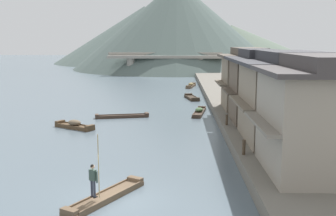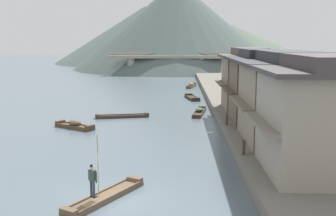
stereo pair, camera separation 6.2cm
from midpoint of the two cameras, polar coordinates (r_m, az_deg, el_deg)
ground_plane at (r=20.72m, az=-6.99°, el=-12.40°), size 400.00×400.00×0.00m
riverbank_right at (r=51.14m, az=15.78°, el=0.81°), size 18.00×110.00×0.79m
boat_foreground_poled at (r=20.74m, az=-8.56°, el=-12.01°), size 3.39×5.00×0.40m
boatman_person at (r=19.66m, az=-10.26°, el=-9.31°), size 0.51×0.39×3.04m
boat_moored_nearest at (r=41.67m, az=-6.29°, el=-1.13°), size 5.41×1.97×0.40m
boat_moored_second at (r=37.25m, az=-12.72°, el=-2.33°), size 3.93×3.03×0.76m
boat_moored_third at (r=68.72m, az=3.26°, el=3.11°), size 1.89×5.15×0.72m
boat_moored_far at (r=43.71m, az=4.40°, el=-0.52°), size 1.81×5.77×0.65m
boat_midriver_drifting at (r=54.55m, az=3.38°, el=1.41°), size 1.99×4.63×0.48m
house_waterfront_nearest at (r=22.77m, az=20.99°, el=-1.04°), size 7.14×7.21×6.14m
house_waterfront_second at (r=29.46m, az=16.41°, el=1.42°), size 7.09×7.91×6.14m
house_waterfront_tall at (r=35.87m, az=12.18°, el=2.97°), size 5.21×6.06×6.14m
house_waterfront_narrow at (r=42.46m, az=11.00°, el=3.95°), size 5.90×6.35×6.14m
mooring_post_dock_near at (r=25.50m, az=10.45°, el=-5.35°), size 0.20×0.20×0.92m
mooring_post_dock_mid at (r=34.15m, az=8.16°, el=-1.62°), size 0.20×0.20×0.85m
stone_bridge at (r=92.26m, az=-0.33°, el=6.60°), size 25.52×2.40×5.02m
hill_far_west at (r=144.94m, az=-3.17°, el=10.06°), size 61.47×61.47×19.18m
hill_far_centre at (r=127.24m, az=8.79°, el=8.50°), size 59.41×59.41×12.20m
hill_far_east at (r=114.59m, az=1.31°, el=11.39°), size 56.19×56.19×23.64m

